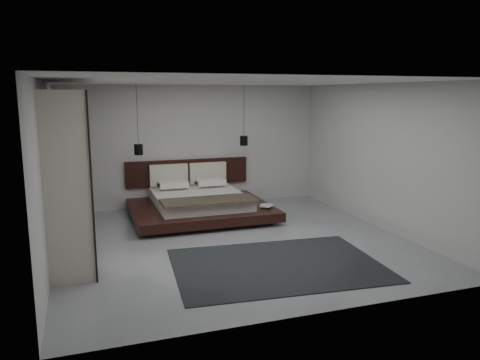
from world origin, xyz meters
name	(u,v)px	position (x,y,z in m)	size (l,w,h in m)	color
floor	(233,241)	(0.00, 0.00, 0.00)	(6.00, 6.00, 0.00)	gray
ceiling	(233,82)	(0.00, 0.00, 2.80)	(6.00, 6.00, 0.00)	white
wall_back	(193,146)	(0.00, 3.00, 1.40)	(6.00, 6.00, 0.00)	beige
wall_front	(315,200)	(0.00, -3.00, 1.40)	(6.00, 6.00, 0.00)	beige
wall_left	(47,173)	(-3.00, 0.00, 1.40)	(6.00, 6.00, 0.00)	beige
wall_right	(380,156)	(3.00, 0.00, 1.40)	(6.00, 6.00, 0.00)	beige
lattice_screen	(58,159)	(-2.95, 2.45, 1.30)	(0.05, 0.90, 2.60)	black
bed	(199,203)	(-0.15, 1.90, 0.29)	(2.88, 2.43, 1.09)	black
book_lower	(262,206)	(1.03, 1.24, 0.28)	(0.22, 0.29, 0.03)	#99724C
book_upper	(261,205)	(1.01, 1.20, 0.31)	(0.23, 0.31, 0.02)	#99724C
pendant_left	(138,149)	(-1.34, 2.37, 1.44)	(0.18, 0.18, 1.47)	black
pendant_right	(244,140)	(1.03, 2.37, 1.55)	(0.18, 0.18, 1.36)	black
wardrobe	(69,175)	(-2.70, 0.18, 1.33)	(0.64, 2.70, 2.65)	beige
rug	(277,265)	(0.26, -1.37, 0.01)	(3.15, 2.25, 0.01)	black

